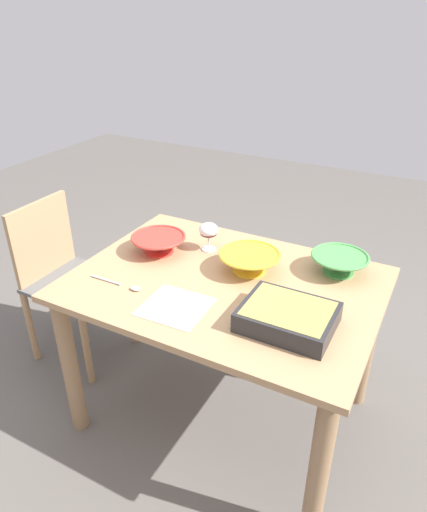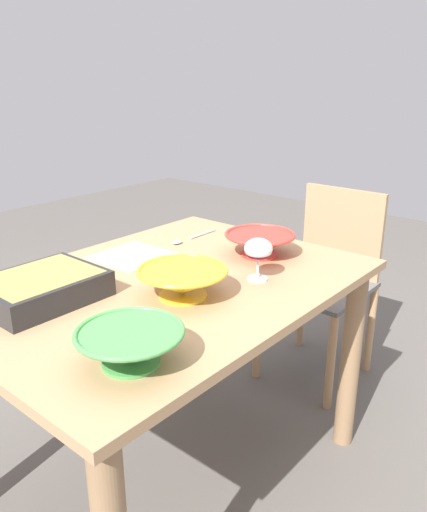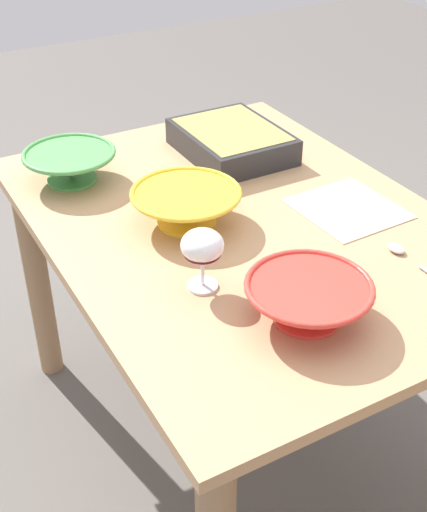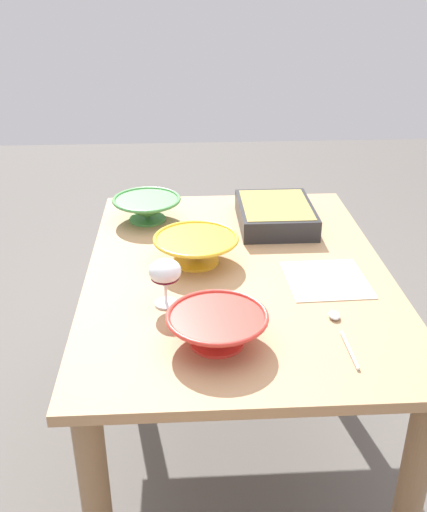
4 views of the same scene
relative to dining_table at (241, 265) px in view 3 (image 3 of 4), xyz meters
The scene contains 9 objects.
ground_plane 0.62m from the dining_table, ahead, with size 8.00×8.00×0.00m, color #5B5651.
dining_table is the anchor object (origin of this frame).
wine_glass 0.36m from the dining_table, 131.91° to the left, with size 0.09×0.09×0.13m.
casserole_dish 0.41m from the dining_table, 26.30° to the right, with size 0.32×0.26×0.08m.
mixing_bowl 0.43m from the dining_table, 167.32° to the left, with size 0.25×0.25×0.08m.
small_bowl 0.52m from the dining_table, 36.21° to the left, with size 0.24×0.24×0.08m.
serving_bowl 0.22m from the dining_table, 66.42° to the left, with size 0.26×0.26×0.09m.
serving_spoon 0.43m from the dining_table, 145.82° to the right, with size 0.25×0.03×0.01m.
napkin 0.30m from the dining_table, 108.01° to the right, with size 0.24×0.23×0.00m, color beige.
Camera 3 is at (-1.21, 0.76, 1.60)m, focal length 48.86 mm.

